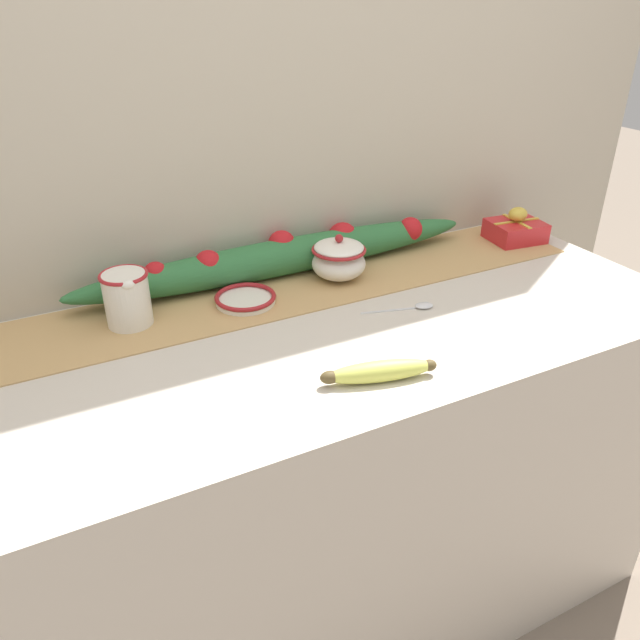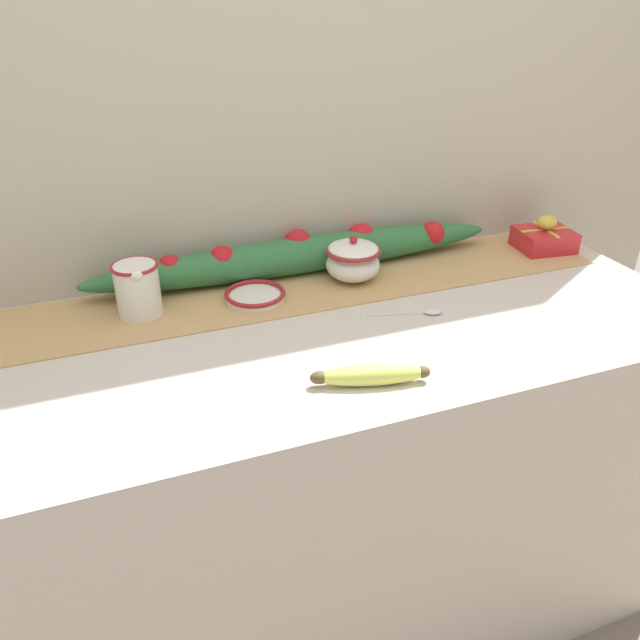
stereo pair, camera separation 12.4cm
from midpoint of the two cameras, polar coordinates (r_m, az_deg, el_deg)
name	(u,v)px [view 2 (the right image)]	position (r m, az deg, el deg)	size (l,w,h in m)	color
ground_plane	(339,595)	(1.91, 3.74, -23.90)	(12.00, 12.00, 0.00)	#7A6B5B
countertop	(341,478)	(1.59, 4.25, -14.32)	(1.59, 0.68, 0.87)	beige
back_wall	(288,133)	(1.53, -0.49, 16.69)	(2.39, 0.04, 2.40)	#B7AD99
table_runner	(312,286)	(1.49, 1.67, 3.06)	(1.46, 0.26, 0.00)	tan
cream_pitcher	(137,287)	(1.38, -13.91, 2.86)	(0.10, 0.12, 0.12)	white
sugar_bowl	(353,260)	(1.51, 5.39, 5.41)	(0.13, 0.13, 0.11)	white
small_dish	(255,295)	(1.42, -3.49, 2.22)	(0.14, 0.14, 0.02)	white
banana	(371,375)	(1.14, 7.79, -5.09)	(0.22, 0.09, 0.04)	#CCD156
spoon	(429,312)	(1.40, 12.41, 0.68)	(0.17, 0.06, 0.01)	silver
gift_box	(544,238)	(1.82, 21.71, 6.96)	(0.15, 0.14, 0.09)	red
poinsettia_garland	(303,254)	(1.55, 0.73, 6.01)	(1.05, 0.10, 0.11)	#2D6B38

